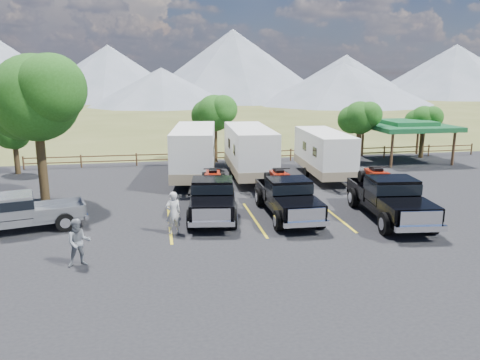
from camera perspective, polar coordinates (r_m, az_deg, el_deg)
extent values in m
plane|color=#464D20|center=(19.31, 10.10, -8.07)|extent=(320.00, 320.00, 0.00)
cube|color=black|center=(21.98, 7.42, -5.30)|extent=(44.00, 34.00, 0.04)
cube|color=gold|center=(21.96, -8.56, -5.29)|extent=(0.12, 5.50, 0.01)
cube|color=gold|center=(22.40, 1.75, -4.78)|extent=(0.12, 5.50, 0.01)
cube|color=gold|center=(23.52, 11.36, -4.17)|extent=(0.12, 5.50, 0.01)
cube|color=gold|center=(25.23, 19.86, -3.53)|extent=(0.12, 5.50, 0.01)
cylinder|color=#2F2212|center=(26.98, -23.00, 2.04)|extent=(0.48, 0.48, 4.48)
sphere|color=#1C4A12|center=(26.61, -23.64, 9.16)|extent=(4.48, 4.48, 4.48)
sphere|color=#1C4A12|center=(25.61, -22.03, 10.27)|extent=(3.52, 3.52, 3.52)
sphere|color=#1C4A12|center=(27.53, -25.08, 8.45)|extent=(3.84, 3.84, 3.84)
cylinder|color=#2F2212|center=(37.62, 14.23, 4.19)|extent=(0.39, 0.39, 2.80)
sphere|color=#1C4A12|center=(37.37, 14.41, 7.37)|extent=(2.52, 2.52, 2.52)
sphere|color=#1C4A12|center=(37.17, 15.48, 7.70)|extent=(1.98, 1.98, 1.98)
sphere|color=#1C4A12|center=(37.55, 13.44, 7.17)|extent=(2.16, 2.16, 2.16)
cylinder|color=#2F2212|center=(41.31, 21.28, 4.26)|extent=(0.38, 0.38, 2.52)
sphere|color=#1C4A12|center=(41.10, 21.50, 6.86)|extent=(2.24, 2.24, 2.24)
sphere|color=#1C4A12|center=(40.99, 22.39, 7.11)|extent=(1.76, 1.76, 1.76)
sphere|color=#1C4A12|center=(41.18, 20.69, 6.71)|extent=(1.92, 1.92, 1.92)
cylinder|color=#2F2212|center=(36.54, -3.08, 4.54)|extent=(0.41, 0.41, 3.08)
sphere|color=#1C4A12|center=(36.27, -3.13, 8.15)|extent=(2.80, 2.80, 2.80)
sphere|color=#1C4A12|center=(35.83, -2.07, 8.58)|extent=(2.20, 2.20, 2.20)
sphere|color=#1C4A12|center=(36.66, -4.09, 7.87)|extent=(2.40, 2.40, 2.40)
cylinder|color=#2F2212|center=(35.67, -25.58, 2.40)|extent=(0.36, 0.36, 2.24)
sphere|color=#1C4A12|center=(35.44, -25.84, 5.07)|extent=(2.10, 2.10, 2.10)
sphere|color=#1C4A12|center=(34.93, -25.33, 5.39)|extent=(1.65, 1.65, 1.65)
sphere|color=#1C4A12|center=(35.88, -26.33, 4.86)|extent=(1.80, 1.80, 1.80)
cylinder|color=brown|center=(37.20, -24.90, 1.88)|extent=(0.12, 0.12, 1.00)
cylinder|color=brown|center=(36.37, -18.80, 2.17)|extent=(0.12, 0.12, 1.00)
cylinder|color=brown|center=(35.98, -12.50, 2.44)|extent=(0.12, 0.12, 1.00)
cylinder|color=brown|center=(36.02, -6.12, 2.69)|extent=(0.12, 0.12, 1.00)
cylinder|color=brown|center=(36.51, 0.15, 2.90)|extent=(0.12, 0.12, 1.00)
cylinder|color=brown|center=(37.42, 6.20, 3.07)|extent=(0.12, 0.12, 1.00)
cylinder|color=brown|center=(38.73, 11.90, 3.20)|extent=(0.12, 0.12, 1.00)
cylinder|color=brown|center=(40.39, 17.18, 3.29)|extent=(0.12, 0.12, 1.00)
cylinder|color=brown|center=(42.36, 22.01, 3.35)|extent=(0.12, 0.12, 1.00)
cylinder|color=brown|center=(44.61, 26.38, 3.38)|extent=(0.12, 0.12, 1.00)
cube|color=brown|center=(36.93, 3.21, 2.91)|extent=(36.00, 0.06, 0.08)
cube|color=brown|center=(36.86, 3.22, 3.52)|extent=(36.00, 0.06, 0.08)
cylinder|color=brown|center=(36.08, 18.02, 3.43)|extent=(0.20, 0.20, 2.60)
cylinder|color=brown|center=(40.50, 14.72, 4.62)|extent=(0.20, 0.20, 2.60)
cylinder|color=brown|center=(38.68, 24.58, 3.49)|extent=(0.20, 0.20, 2.60)
cylinder|color=brown|center=(42.83, 20.83, 4.63)|extent=(0.20, 0.20, 2.60)
cube|color=#195A30|center=(39.27, 19.70, 6.17)|extent=(6.20, 6.20, 0.35)
cube|color=#195A30|center=(39.24, 19.73, 6.61)|extent=(3.50, 3.50, 0.35)
cone|color=slate|center=(129.40, -15.65, 12.52)|extent=(44.00, 44.00, 14.00)
cone|color=slate|center=(126.56, -0.87, 13.88)|extent=(52.00, 52.00, 18.00)
cone|color=slate|center=(141.75, 12.74, 12.26)|extent=(40.00, 40.00, 12.00)
cone|color=slate|center=(153.52, 24.70, 12.01)|extent=(50.00, 50.00, 15.00)
cone|color=slate|center=(103.93, -9.53, 11.17)|extent=(32.00, 32.00, 8.00)
cone|color=slate|center=(109.08, 12.44, 11.38)|extent=(40.00, 40.00, 9.00)
cube|color=black|center=(22.76, -3.35, -2.83)|extent=(2.64, 6.00, 0.37)
cube|color=black|center=(20.78, -3.45, -3.29)|extent=(2.18, 2.08, 0.51)
cube|color=black|center=(22.46, -3.38, -1.12)|extent=(2.11, 1.83, 1.02)
cube|color=black|center=(22.42, -3.39, -0.74)|extent=(2.16, 1.90, 0.46)
cube|color=black|center=(24.46, -3.29, -1.04)|extent=(2.26, 2.68, 0.56)
cube|color=silver|center=(19.80, -3.50, -4.27)|extent=(1.62, 0.30, 0.56)
cube|color=silver|center=(19.86, -3.49, -5.39)|extent=(2.00, 0.45, 0.22)
cube|color=silver|center=(25.73, -3.24, -1.12)|extent=(2.00, 0.43, 0.22)
cylinder|color=black|center=(20.93, -6.06, -4.83)|extent=(0.43, 0.95, 0.92)
cylinder|color=black|center=(20.89, -0.80, -4.79)|extent=(0.43, 0.95, 0.92)
cylinder|color=black|center=(24.79, -5.48, -1.99)|extent=(0.43, 0.95, 0.92)
cylinder|color=black|center=(24.75, -1.06, -1.96)|extent=(0.43, 0.95, 0.92)
cube|color=maroon|center=(24.30, -3.31, 0.53)|extent=(0.88, 1.41, 0.36)
cube|color=black|center=(24.25, -3.32, 1.12)|extent=(0.51, 0.81, 0.18)
cube|color=maroon|center=(23.74, -3.34, 0.48)|extent=(0.85, 0.46, 0.22)
cylinder|color=black|center=(23.76, -3.35, 1.37)|extent=(0.91, 0.18, 0.06)
cylinder|color=black|center=(23.82, -4.43, -0.25)|extent=(0.34, 0.60, 0.57)
cylinder|color=black|center=(23.80, -2.23, -0.23)|extent=(0.34, 0.60, 0.57)
cylinder|color=black|center=(24.91, -4.34, 0.34)|extent=(0.34, 0.60, 0.57)
cylinder|color=black|center=(24.89, -2.24, 0.36)|extent=(0.34, 0.60, 0.57)
cube|color=black|center=(22.80, 5.82, -2.84)|extent=(1.94, 5.85, 0.37)
cube|color=black|center=(20.88, 7.26, -3.28)|extent=(1.98, 1.86, 0.51)
cube|color=black|center=(22.50, 5.94, -1.12)|extent=(1.94, 1.62, 1.02)
cube|color=black|center=(22.46, 5.95, -0.74)|extent=(1.98, 1.68, 0.46)
cube|color=black|center=(24.45, 4.70, -1.05)|extent=(1.99, 2.48, 0.56)
cube|color=silver|center=(19.94, 8.11, -4.24)|extent=(1.64, 0.10, 0.56)
cube|color=silver|center=(20.00, 8.13, -5.36)|extent=(2.01, 0.20, 0.23)
cube|color=silver|center=(25.69, 4.01, -1.14)|extent=(2.01, 0.18, 0.23)
cylinder|color=black|center=(20.74, 4.70, -4.96)|extent=(0.32, 0.92, 0.92)
cylinder|color=black|center=(21.28, 9.75, -4.64)|extent=(0.32, 0.92, 0.92)
cylinder|color=black|center=(24.53, 2.39, -2.10)|extent=(0.32, 0.92, 0.92)
cylinder|color=black|center=(24.98, 6.71, -1.90)|extent=(0.32, 0.92, 0.92)
cube|color=maroon|center=(24.29, 4.73, 0.53)|extent=(0.73, 1.34, 0.36)
cube|color=black|center=(24.24, 4.74, 1.12)|extent=(0.42, 0.77, 0.18)
cube|color=maroon|center=(23.74, 5.06, 0.48)|extent=(0.82, 0.37, 0.23)
cylinder|color=black|center=(23.76, 5.02, 1.38)|extent=(0.92, 0.07, 0.06)
cylinder|color=black|center=(23.69, 3.97, -0.28)|extent=(0.27, 0.58, 0.57)
cylinder|color=black|center=(23.92, 6.12, -0.20)|extent=(0.27, 0.58, 0.57)
cylinder|color=black|center=(24.76, 3.36, 0.30)|extent=(0.27, 0.58, 0.57)
cylinder|color=black|center=(24.98, 5.43, 0.38)|extent=(0.27, 0.58, 0.57)
cube|color=black|center=(23.33, 17.76, -2.91)|extent=(2.65, 6.47, 0.40)
cube|color=black|center=(21.35, 19.94, -3.38)|extent=(2.31, 2.19, 0.55)
cube|color=black|center=(23.02, 18.01, -1.09)|extent=(2.24, 1.92, 1.11)
cube|color=black|center=(22.98, 18.04, -0.69)|extent=(2.29, 1.99, 0.50)
cube|color=black|center=(25.04, 16.12, -1.02)|extent=(2.38, 2.85, 0.61)
cube|color=silver|center=(20.39, 21.21, -4.40)|extent=(1.77, 0.26, 0.61)
cube|color=silver|center=(20.46, 21.20, -5.57)|extent=(2.18, 0.41, 0.24)
cube|color=silver|center=(26.34, 15.08, -1.11)|extent=(2.17, 0.39, 0.24)
cylinder|color=black|center=(21.06, 17.30, -5.13)|extent=(0.43, 1.02, 0.99)
cylinder|color=black|center=(21.91, 22.38, -4.84)|extent=(0.43, 1.02, 0.99)
cylinder|color=black|center=(25.01, 13.66, -2.08)|extent=(0.43, 1.02, 0.99)
cylinder|color=black|center=(25.72, 18.07, -1.94)|extent=(0.43, 1.02, 0.99)
cube|color=maroon|center=(24.88, 16.23, 0.65)|extent=(0.91, 1.51, 0.39)
cube|color=black|center=(24.83, 16.27, 1.27)|extent=(0.52, 0.87, 0.20)
cube|color=maroon|center=(24.31, 16.74, 0.60)|extent=(0.92, 0.47, 0.24)
cylinder|color=black|center=(24.33, 16.70, 1.55)|extent=(1.00, 0.16, 0.07)
cylinder|color=black|center=(24.20, 15.59, -0.18)|extent=(0.35, 0.64, 0.62)
cylinder|color=black|center=(24.56, 17.77, -0.14)|extent=(0.35, 0.64, 0.62)
cylinder|color=black|center=(25.32, 14.66, 0.44)|extent=(0.35, 0.64, 0.62)
cylinder|color=black|center=(25.66, 16.77, 0.47)|extent=(0.35, 0.64, 0.62)
cube|color=white|center=(30.28, -5.59, 3.71)|extent=(3.56, 8.16, 2.84)
cube|color=gray|center=(30.47, -5.54, 1.66)|extent=(3.59, 8.20, 0.63)
cube|color=black|center=(28.39, -8.38, 3.60)|extent=(0.15, 0.94, 0.63)
cube|color=black|center=(28.24, -3.22, 3.67)|extent=(0.15, 0.94, 0.63)
cylinder|color=black|center=(30.97, -7.68, 0.79)|extent=(0.36, 0.77, 0.74)
cylinder|color=black|center=(30.85, -3.29, 0.84)|extent=(0.36, 0.77, 0.74)
cube|color=black|center=(25.79, -6.08, -1.26)|extent=(0.38, 1.89, 0.11)
cube|color=white|center=(30.66, 1.16, 3.82)|extent=(2.80, 7.86, 2.79)
cube|color=gray|center=(30.85, 1.15, 1.83)|extent=(2.83, 7.90, 0.62)
cube|color=black|center=(28.55, -0.73, 3.71)|extent=(0.06, 0.93, 0.62)
cube|color=black|center=(28.96, 4.22, 3.81)|extent=(0.06, 0.93, 0.62)
cylinder|color=black|center=(31.10, -1.07, 0.95)|extent=(0.29, 0.73, 0.72)
cylinder|color=black|center=(31.46, 3.16, 1.07)|extent=(0.29, 0.73, 0.72)
cube|color=black|center=(26.30, 2.77, -0.94)|extent=(0.20, 1.87, 0.10)
cube|color=white|center=(31.40, 10.18, 3.51)|extent=(2.62, 7.16, 2.54)
cube|color=gray|center=(31.58, 10.11, 1.74)|extent=(2.64, 7.20, 0.56)
cube|color=black|center=(29.37, 9.08, 3.41)|extent=(0.06, 0.85, 0.56)
cube|color=black|center=(30.08, 13.26, 3.45)|extent=(0.06, 0.85, 0.56)
cylinder|color=black|center=(31.64, 8.09, 0.96)|extent=(0.27, 0.67, 0.66)
cylinder|color=black|center=(32.26, 11.73, 1.05)|extent=(0.27, 0.67, 0.66)
cube|color=black|center=(27.60, 12.74, -0.69)|extent=(0.20, 1.70, 0.09)
cube|color=gray|center=(22.74, -25.26, -4.28)|extent=(5.41, 2.92, 0.33)
cube|color=gray|center=(22.58, -25.69, -2.72)|extent=(1.80, 2.00, 0.91)
cube|color=black|center=(22.54, -25.72, -2.39)|extent=(1.86, 2.05, 0.41)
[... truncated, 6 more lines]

